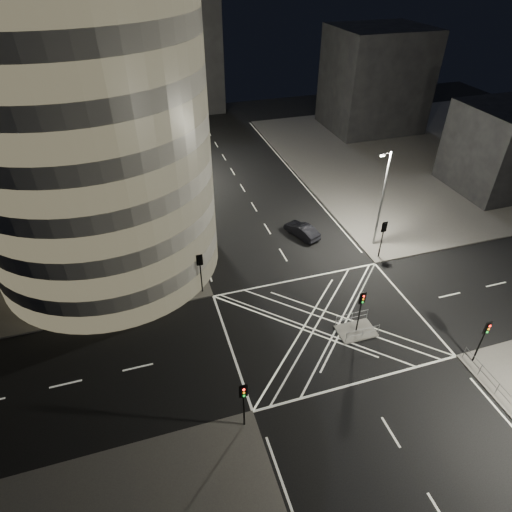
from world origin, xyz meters
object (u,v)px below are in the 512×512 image
object	(u,v)px
traffic_signal_fr	(383,233)
street_lamp_left_near	(180,211)
traffic_signal_nl	(244,398)
sedan	(302,230)
traffic_signal_fl	(200,267)
street_lamp_left_far	(157,140)
central_island	(356,331)
traffic_signal_island	(361,305)
street_lamp_right_far	(382,197)
traffic_signal_nr	(484,335)

from	to	relation	value
traffic_signal_fr	street_lamp_left_near	distance (m)	19.14
traffic_signal_nl	sedan	distance (m)	22.86
traffic_signal_fl	sedan	xyz separation A→B (m)	(11.83, 5.84, -2.22)
traffic_signal_fl	street_lamp_left_far	world-z (taller)	street_lamp_left_far
traffic_signal_nl	sedan	bearing A→B (deg)	58.68
central_island	traffic_signal_nl	distance (m)	12.36
central_island	sedan	world-z (taller)	sedan
street_lamp_left_near	street_lamp_left_far	world-z (taller)	same
central_island	traffic_signal_island	bearing A→B (deg)	0.00
traffic_signal_fl	street_lamp_right_far	bearing A→B (deg)	6.88
traffic_signal_nr	street_lamp_right_far	bearing A→B (deg)	87.70
traffic_signal_island	street_lamp_left_near	bearing A→B (deg)	130.27
traffic_signal_island	traffic_signal_nl	bearing A→B (deg)	-153.86
traffic_signal_fr	sedan	world-z (taller)	traffic_signal_fr
traffic_signal_fl	traffic_signal_nl	size ratio (longest dim) A/B	1.00
traffic_signal_nr	street_lamp_left_far	world-z (taller)	street_lamp_left_far
traffic_signal_fr	street_lamp_left_far	xyz separation A→B (m)	(-18.24, 23.20, 2.63)
traffic_signal_island	street_lamp_left_far	bearing A→B (deg)	109.95
traffic_signal_island	street_lamp_right_far	bearing A→B (deg)	54.70
street_lamp_right_far	traffic_signal_island	bearing A→B (deg)	-125.30
traffic_signal_nr	traffic_signal_fl	bearing A→B (deg)	142.31
sedan	street_lamp_left_far	bearing A→B (deg)	-75.98
traffic_signal_fl	traffic_signal_fr	xyz separation A→B (m)	(17.60, 0.00, 0.00)
traffic_signal_nl	traffic_signal_fr	xyz separation A→B (m)	(17.60, 13.60, 0.00)
street_lamp_right_far	sedan	xyz separation A→B (m)	(-6.41, 3.64, -4.84)
street_lamp_left_near	street_lamp_right_far	size ratio (longest dim) A/B	1.00
traffic_signal_fr	sedan	distance (m)	8.50
central_island	traffic_signal_fl	xyz separation A→B (m)	(-10.80, 8.30, 2.84)
traffic_signal_nl	street_lamp_right_far	distance (m)	24.27
street_lamp_left_near	sedan	size ratio (longest dim) A/B	2.36
traffic_signal_fl	sedan	size ratio (longest dim) A/B	0.94
traffic_signal_fl	traffic_signal_nr	size ratio (longest dim) A/B	1.00
traffic_signal_fl	traffic_signal_nl	distance (m)	13.60
traffic_signal_fl	street_lamp_left_near	xyz separation A→B (m)	(-0.64, 5.20, 2.63)
street_lamp_left_far	traffic_signal_fl	bearing A→B (deg)	-88.43
traffic_signal_nr	traffic_signal_island	xyz separation A→B (m)	(-6.80, 5.30, 0.00)
central_island	traffic_signal_nl	xyz separation A→B (m)	(-10.80, -5.30, 2.84)
traffic_signal_fr	street_lamp_left_far	bearing A→B (deg)	128.17
traffic_signal_fr	street_lamp_left_near	size ratio (longest dim) A/B	0.40
traffic_signal_island	street_lamp_right_far	size ratio (longest dim) A/B	0.40
street_lamp_left_far	sedan	size ratio (longest dim) A/B	2.36
traffic_signal_fr	traffic_signal_nr	world-z (taller)	same
central_island	street_lamp_left_near	bearing A→B (deg)	130.27
central_island	street_lamp_left_near	size ratio (longest dim) A/B	0.30
sedan	traffic_signal_nl	bearing A→B (deg)	37.04
street_lamp_right_far	traffic_signal_nl	bearing A→B (deg)	-139.09
traffic_signal_nl	street_lamp_left_far	bearing A→B (deg)	90.99
traffic_signal_nl	traffic_signal_fr	world-z (taller)	same
street_lamp_left_near	sedan	bearing A→B (deg)	2.93
central_island	traffic_signal_fr	size ratio (longest dim) A/B	0.75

